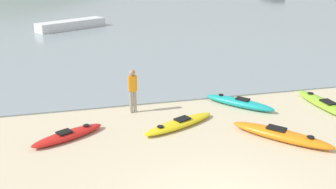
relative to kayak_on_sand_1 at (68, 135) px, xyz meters
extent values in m
cube|color=gray|center=(3.48, 37.52, -0.11)|extent=(160.00, 70.00, 0.06)
ellipsoid|color=red|center=(0.00, 0.00, 0.00)|extent=(2.61, 1.82, 0.27)
cube|color=black|center=(-0.12, -0.06, 0.15)|extent=(0.58, 0.53, 0.05)
cylinder|color=black|center=(0.64, 0.35, 0.14)|extent=(0.22, 0.22, 0.02)
ellipsoid|color=#8CCC2D|center=(10.20, 0.41, 0.01)|extent=(0.91, 3.57, 0.29)
cube|color=black|center=(10.21, 0.23, 0.18)|extent=(0.44, 0.66, 0.05)
cylinder|color=black|center=(10.15, 1.38, 0.17)|extent=(0.26, 0.26, 0.02)
ellipsoid|color=orange|center=(6.95, -1.83, 0.04)|extent=(2.80, 3.08, 0.35)
cube|color=black|center=(6.84, -1.70, 0.24)|extent=(0.69, 0.72, 0.05)
cylinder|color=black|center=(7.58, -2.56, 0.23)|extent=(0.24, 0.24, 0.02)
ellipsoid|color=yellow|center=(3.91, 0.03, -0.01)|extent=(3.12, 1.94, 0.24)
cube|color=black|center=(4.06, 0.10, 0.13)|extent=(0.67, 0.57, 0.05)
cylinder|color=black|center=(3.13, -0.34, 0.12)|extent=(0.23, 0.23, 0.02)
ellipsoid|color=teal|center=(6.85, 1.38, 0.03)|extent=(2.43, 2.66, 0.34)
cube|color=black|center=(6.95, 1.26, 0.23)|extent=(0.60, 0.62, 0.05)
cylinder|color=black|center=(6.30, 2.00, 0.22)|extent=(0.20, 0.20, 0.02)
cylinder|color=gray|center=(2.46, 1.82, 0.31)|extent=(0.13, 0.13, 0.88)
cylinder|color=gray|center=(2.61, 1.82, 0.31)|extent=(0.13, 0.13, 0.88)
cube|color=orange|center=(2.53, 1.82, 1.06)|extent=(0.24, 0.21, 0.62)
cylinder|color=orange|center=(2.40, 1.82, 1.07)|extent=(0.09, 0.09, 0.59)
cylinder|color=orange|center=(2.67, 1.82, 1.07)|extent=(0.09, 0.09, 0.59)
sphere|color=#A37A5B|center=(2.53, 1.82, 1.50)|extent=(0.24, 0.24, 0.24)
cube|color=white|center=(0.52, 21.42, 0.28)|extent=(5.84, 4.16, 0.70)
camera|label=1|loc=(0.33, -12.52, 5.73)|focal=42.00mm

